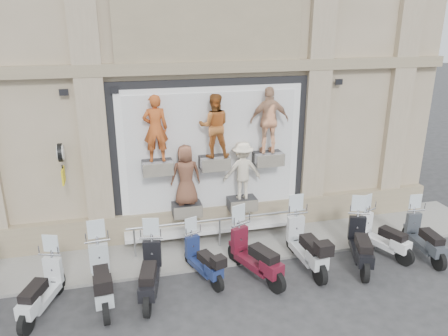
% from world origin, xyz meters
% --- Properties ---
extents(ground, '(90.00, 90.00, 0.00)m').
position_xyz_m(ground, '(0.00, 0.00, 0.00)').
color(ground, '#2B2B2D').
rests_on(ground, ground).
extents(sidewalk, '(16.00, 2.20, 0.08)m').
position_xyz_m(sidewalk, '(0.00, 2.10, 0.04)').
color(sidewalk, gray).
rests_on(sidewalk, ground).
extents(building, '(14.00, 8.60, 12.00)m').
position_xyz_m(building, '(0.00, 7.00, 6.00)').
color(building, tan).
rests_on(building, ground).
extents(shop_vitrine, '(5.60, 0.83, 4.30)m').
position_xyz_m(shop_vitrine, '(0.10, 2.74, 2.44)').
color(shop_vitrine, black).
rests_on(shop_vitrine, ground).
extents(guard_rail, '(5.06, 0.10, 0.93)m').
position_xyz_m(guard_rail, '(0.00, 2.00, 0.47)').
color(guard_rail, '#9EA0A5').
rests_on(guard_rail, ground).
extents(clock_sign_bracket, '(0.10, 0.80, 1.02)m').
position_xyz_m(clock_sign_bracket, '(-3.90, 2.47, 2.80)').
color(clock_sign_bracket, black).
rests_on(clock_sign_bracket, ground).
extents(scooter_b, '(1.18, 1.98, 1.55)m').
position_xyz_m(scooter_b, '(-4.36, 0.25, 0.77)').
color(scooter_b, silver).
rests_on(scooter_b, ground).
extents(scooter_c, '(0.78, 2.15, 1.72)m').
position_xyz_m(scooter_c, '(-3.11, 0.32, 0.86)').
color(scooter_c, '#A4ACB2').
rests_on(scooter_c, ground).
extents(scooter_d, '(0.97, 2.10, 1.65)m').
position_xyz_m(scooter_d, '(-2.05, 0.29, 0.82)').
color(scooter_d, black).
rests_on(scooter_d, ground).
extents(scooter_e, '(1.05, 1.81, 1.41)m').
position_xyz_m(scooter_e, '(-0.74, 0.68, 0.71)').
color(scooter_e, navy).
rests_on(scooter_e, ground).
extents(scooter_f, '(1.34, 2.17, 1.70)m').
position_xyz_m(scooter_f, '(0.50, 0.41, 0.85)').
color(scooter_f, '#500D1C').
rests_on(scooter_f, ground).
extents(scooter_g, '(0.69, 2.16, 1.74)m').
position_xyz_m(scooter_g, '(1.89, 0.54, 0.87)').
color(scooter_g, '#B5B9BD').
rests_on(scooter_g, ground).
extents(scooter_h, '(1.28, 2.14, 1.67)m').
position_xyz_m(scooter_h, '(3.29, 0.29, 0.84)').
color(scooter_h, black).
rests_on(scooter_h, ground).
extents(scooter_i, '(1.19, 1.95, 1.53)m').
position_xyz_m(scooter_i, '(4.18, 0.64, 0.76)').
color(scooter_i, white).
rests_on(scooter_i, ground).
extents(scooter_j, '(0.71, 1.93, 1.54)m').
position_xyz_m(scooter_j, '(5.18, 0.27, 0.77)').
color(scooter_j, '#32363D').
rests_on(scooter_j, ground).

